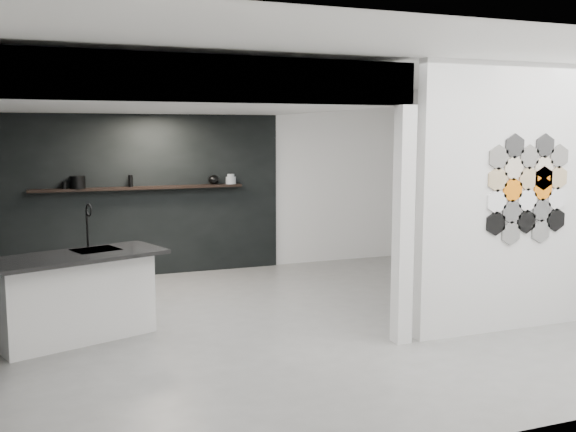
# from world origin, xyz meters

# --- Properties ---
(floor) EXTENTS (7.00, 6.00, 0.01)m
(floor) POSITION_xyz_m (0.00, 0.00, -0.01)
(floor) COLOR slate
(partition_panel) EXTENTS (2.45, 0.15, 2.80)m
(partition_panel) POSITION_xyz_m (2.23, -1.00, 1.40)
(partition_panel) COLOR silver
(partition_panel) RESTS_ON floor
(bay_clad_back) EXTENTS (4.40, 0.04, 2.35)m
(bay_clad_back) POSITION_xyz_m (-1.30, 2.97, 1.18)
(bay_clad_back) COLOR black
(bay_clad_back) RESTS_ON floor
(bulkhead) EXTENTS (4.40, 4.00, 0.40)m
(bulkhead) POSITION_xyz_m (-1.30, 1.00, 2.55)
(bulkhead) COLOR silver
(bulkhead) RESTS_ON corner_column
(corner_column) EXTENTS (0.16, 0.16, 2.35)m
(corner_column) POSITION_xyz_m (0.82, -1.00, 1.18)
(corner_column) COLOR silver
(corner_column) RESTS_ON floor
(fascia_beam) EXTENTS (4.40, 0.16, 0.40)m
(fascia_beam) POSITION_xyz_m (-1.30, -0.92, 2.55)
(fascia_beam) COLOR silver
(fascia_beam) RESTS_ON corner_column
(display_shelf) EXTENTS (3.00, 0.15, 0.04)m
(display_shelf) POSITION_xyz_m (-1.20, 2.87, 1.30)
(display_shelf) COLOR black
(display_shelf) RESTS_ON bay_clad_back
(kitchen_island) EXTENTS (1.84, 1.26, 1.36)m
(kitchen_island) POSITION_xyz_m (-2.21, 0.22, 0.46)
(kitchen_island) COLOR silver
(kitchen_island) RESTS_ON floor
(stockpot) EXTENTS (0.22, 0.22, 0.17)m
(stockpot) POSITION_xyz_m (-2.04, 2.87, 1.41)
(stockpot) COLOR black
(stockpot) RESTS_ON display_shelf
(kettle) EXTENTS (0.17, 0.17, 0.14)m
(kettle) POSITION_xyz_m (-0.11, 2.87, 1.39)
(kettle) COLOR black
(kettle) RESTS_ON display_shelf
(glass_bowl) EXTENTS (0.16, 0.16, 0.11)m
(glass_bowl) POSITION_xyz_m (0.15, 2.87, 1.37)
(glass_bowl) COLOR gray
(glass_bowl) RESTS_ON display_shelf
(glass_vase) EXTENTS (0.13, 0.13, 0.15)m
(glass_vase) POSITION_xyz_m (0.15, 2.87, 1.40)
(glass_vase) COLOR gray
(glass_vase) RESTS_ON display_shelf
(bottle_dark) EXTENTS (0.08, 0.08, 0.17)m
(bottle_dark) POSITION_xyz_m (-1.32, 2.87, 1.40)
(bottle_dark) COLOR black
(bottle_dark) RESTS_ON display_shelf
(utensil_cup) EXTENTS (0.08, 0.08, 0.10)m
(utensil_cup) POSITION_xyz_m (-2.21, 2.87, 1.37)
(utensil_cup) COLOR black
(utensil_cup) RESTS_ON display_shelf
(hex_tile_cluster) EXTENTS (1.04, 0.02, 1.16)m
(hex_tile_cluster) POSITION_xyz_m (2.26, -1.09, 1.50)
(hex_tile_cluster) COLOR black
(hex_tile_cluster) RESTS_ON partition_panel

